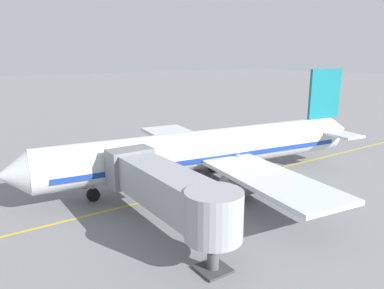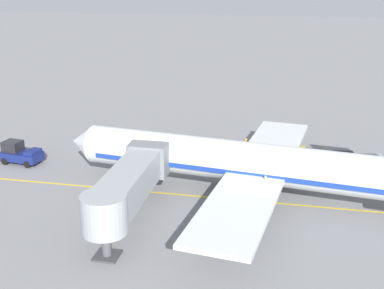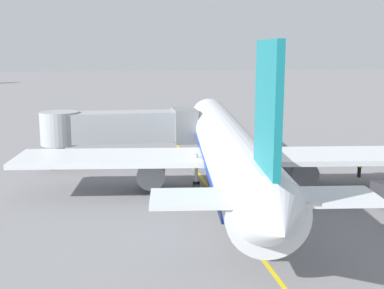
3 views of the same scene
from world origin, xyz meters
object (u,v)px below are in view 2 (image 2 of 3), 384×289
safety_cone_nose_left (155,150)px  safety_cone_nose_right (151,165)px  baggage_cart_second_in_train (343,158)px  baggage_cart_front (312,155)px  safety_cone_wing_tip (169,155)px  jet_bridge (128,185)px  baggage_cart_third_in_train (372,161)px  parked_airliner (252,164)px  baggage_tug_trailing (292,147)px  ground_crew_wing_walker (246,145)px  ground_crew_loader (205,143)px  ground_crew_marshaller (241,158)px  pushback_tractor (20,153)px  baggage_tug_lead (216,163)px

safety_cone_nose_left → safety_cone_nose_right: same height
baggage_cart_second_in_train → baggage_cart_front: bearing=86.5°
baggage_cart_second_in_train → safety_cone_wing_tip: bearing=93.8°
jet_bridge → baggage_cart_third_in_train: 26.76m
baggage_cart_front → parked_airliner: bearing=148.9°
baggage_tug_trailing → baggage_cart_front: 3.57m
ground_crew_wing_walker → safety_cone_nose_left: 10.44m
parked_airliner → baggage_cart_second_in_train: 13.11m
baggage_cart_front → ground_crew_loader: ground_crew_loader is taller
jet_bridge → safety_cone_nose_left: bearing=8.6°
ground_crew_loader → ground_crew_marshaller: (-3.96, -4.57, 0.00)m
jet_bridge → ground_crew_marshaller: 16.64m
baggage_tug_trailing → safety_cone_nose_right: bearing=117.0°
safety_cone_nose_right → safety_cone_wing_tip: bearing=-19.3°
jet_bridge → safety_cone_wing_tip: (15.47, 0.62, -3.16)m
baggage_tug_trailing → safety_cone_nose_left: bearing=101.1°
parked_airliner → ground_crew_loader: parked_airliner is taller
pushback_tractor → baggage_tug_trailing: bearing=-72.5°
jet_bridge → baggage_cart_second_in_train: jet_bridge is taller
pushback_tractor → safety_cone_wing_tip: bearing=-72.5°
baggage_cart_third_in_train → ground_crew_wing_walker: ground_crew_wing_walker is taller
pushback_tractor → baggage_tug_lead: bearing=-83.1°
baggage_cart_front → jet_bridge: bearing=138.4°
ground_crew_wing_walker → parked_airliner: bearing=-172.1°
baggage_tug_trailing → ground_crew_wing_walker: (-0.85, 5.18, 0.24)m
baggage_tug_lead → baggage_tug_trailing: (6.55, -7.73, 0.00)m
baggage_cart_front → baggage_cart_second_in_train: (-0.19, -3.19, 0.00)m
baggage_tug_trailing → ground_crew_marshaller: size_ratio=1.63×
baggage_cart_second_in_train → safety_cone_nose_right: (-4.39, 19.92, -0.66)m
ground_crew_marshaller → safety_cone_nose_left: 10.34m
ground_crew_wing_walker → safety_cone_nose_right: (-6.56, 9.38, -0.66)m
safety_cone_nose_left → parked_airliner: bearing=-128.3°
parked_airliner → safety_cone_nose_right: parked_airliner is taller
parked_airliner → ground_crew_wing_walker: parked_airliner is taller
parked_airliner → safety_cone_nose_left: size_ratio=63.27×
safety_cone_wing_tip → safety_cone_nose_right: bearing=160.7°
baggage_tug_trailing → baggage_cart_front: baggage_tug_trailing is taller
pushback_tractor → jet_bridge: bearing=-123.7°
baggage_cart_front → safety_cone_nose_right: size_ratio=5.03×
baggage_cart_second_in_train → ground_crew_loader: (1.84, 15.19, 0.00)m
safety_cone_nose_left → safety_cone_wing_tip: 2.28m
parked_airliner → baggage_cart_second_in_train: size_ratio=12.58×
jet_bridge → baggage_cart_front: bearing=-41.6°
jet_bridge → baggage_tug_lead: bearing=-21.2°
baggage_tug_lead → ground_crew_marshaller: (1.42, -2.46, 0.24)m
baggage_cart_second_in_train → ground_crew_wing_walker: ground_crew_wing_walker is taller
ground_crew_loader → safety_cone_wing_tip: bearing=130.4°
parked_airliner → baggage_tug_trailing: size_ratio=13.54×
pushback_tractor → safety_cone_nose_left: pushback_tractor is taller
baggage_cart_front → safety_cone_nose_left: bearing=90.7°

